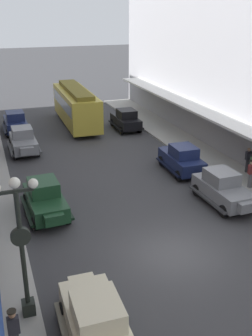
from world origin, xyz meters
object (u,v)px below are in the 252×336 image
Objects in this scene: pedestrian_2 at (14,332)px; parked_car_0 at (182,158)px; streetcar at (76,105)px; pedestrian_3 at (251,174)px; lamp_post_with_clock at (21,243)px; parked_car_1 at (96,321)px; parked_car_7 at (45,198)px; parked_car_4 at (15,122)px; pedestrian_0 at (248,160)px; parked_car_3 at (23,140)px; parked_car_5 at (223,188)px; parked_car_6 at (126,119)px.

parked_car_0 is at bearing 45.27° from pedestrian_2.
pedestrian_2 is (-7.82, -25.03, -0.89)m from streetcar.
streetcar is 5.79× the size of pedestrian_3.
lamp_post_with_clock is at bearing -155.28° from pedestrian_3.
parked_car_7 is (-0.10, 9.27, 0.00)m from parked_car_1.
parked_car_4 is 19.71m from pedestrian_0.
parked_car_3 and parked_car_5 have the same top height.
pedestrian_3 is at bearing 29.24° from pedestrian_2.
streetcar is (5.44, 0.31, 0.96)m from parked_car_4.
lamp_post_with_clock is 3.09× the size of pedestrian_3.
parked_car_3 is at bearing 84.01° from lamp_post_with_clock.
parked_car_3 is at bearing 127.09° from parked_car_5.
pedestrian_2 is (-2.38, -24.72, 0.07)m from parked_car_4.
parked_car_0 is 15.24m from parked_car_1.
parked_car_4 is at bearing 165.06° from parked_car_6.
parked_car_7 is at bearing -108.76° from streetcar.
parked_car_4 is (-9.32, 12.91, 0.00)m from parked_car_0.
streetcar reaches higher than pedestrian_2.
parked_car_1 is 1.00× the size of parked_car_7.
streetcar is 18.25m from pedestrian_3.
pedestrian_3 is (-1.25, -2.03, 0.02)m from pedestrian_0.
lamp_post_with_clock is (-1.80, -23.04, 2.04)m from parked_car_4.
pedestrian_0 is at bearing -25.52° from parked_car_0.
parked_car_5 is 18.51m from streetcar.
parked_car_1 is at bearing -7.07° from pedestrian_2.
parked_car_1 is 14.40m from pedestrian_3.
parked_car_1 is 3.42m from lamp_post_with_clock.
pedestrian_0 is at bearing 29.15° from lamp_post_with_clock.
lamp_post_with_clock reaches higher than pedestrian_3.
pedestrian_3 is at bearing 35.11° from parked_car_1.
parked_car_4 is at bearing -176.75° from streetcar.
pedestrian_2 is 16.32m from pedestrian_3.
pedestrian_2 is (-2.42, -19.23, 0.07)m from parked_car_3.
parked_car_0 is 16.63m from pedestrian_2.
parked_car_3 is at bearing 89.68° from parked_car_7.
lamp_post_with_clock is 2.66m from pedestrian_2.
streetcar is at bearing 106.35° from parked_car_0.
pedestrian_3 is (2.54, -3.84, 0.07)m from parked_car_0.
parked_car_3 is 0.83× the size of lamp_post_with_clock.
streetcar reaches higher than parked_car_0.
parked_car_7 is at bearing -124.72° from parked_car_6.
pedestrian_2 is 1.00× the size of pedestrian_3.
parked_car_5 is 12.48m from lamp_post_with_clock.
parked_car_3 is at bearing -161.67° from parked_car_6.
streetcar is at bearing 3.25° from parked_car_4.
pedestrian_2 is at bearing -95.51° from parked_car_4.
lamp_post_with_clock is (-1.84, -17.55, 2.04)m from parked_car_3.
parked_car_1 and parked_car_7 have the same top height.
parked_car_6 is 12.88m from pedestrian_0.
pedestrian_2 is at bearing -147.16° from pedestrian_0.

